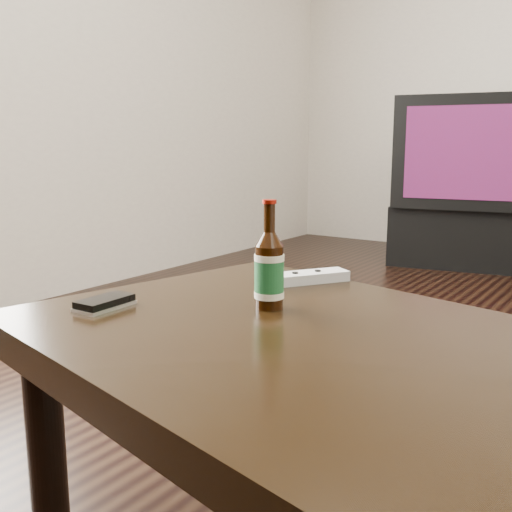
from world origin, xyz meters
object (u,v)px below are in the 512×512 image
Objects in this scene: tv at (474,152)px; phone at (105,303)px; tv_stand at (469,236)px; beer_bottle at (269,271)px; coffee_table at (362,390)px; remote at (304,277)px.

phone is at bearing -97.53° from tv.
tv_stand is 4.57× the size of beer_bottle.
coffee_table is at bearing -88.12° from tv.
tv reaches higher than coffee_table.
coffee_table reaches higher than tv_stand.
beer_bottle reaches higher than tv_stand.
beer_bottle is at bearing -92.36° from tv_stand.
phone is at bearing -84.50° from remote.
tv reaches higher than tv_stand.
coffee_table is at bearing -15.55° from remote.
tv_stand is at bearing 90.00° from tv.
remote reaches higher than coffee_table.
beer_bottle reaches higher than phone.
tv is (0.00, -0.00, 0.52)m from tv_stand.
tv_stand is 4.64× the size of remote.
remote is at bearing 103.02° from beer_bottle.
phone is (-0.51, -0.06, 0.07)m from coffee_table.
beer_bottle reaches higher than remote.
phone reaches higher than tv_stand.
coffee_table is 6.60× the size of beer_bottle.
tv is 3.10m from phone.
beer_bottle is at bearing 154.29° from coffee_table.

